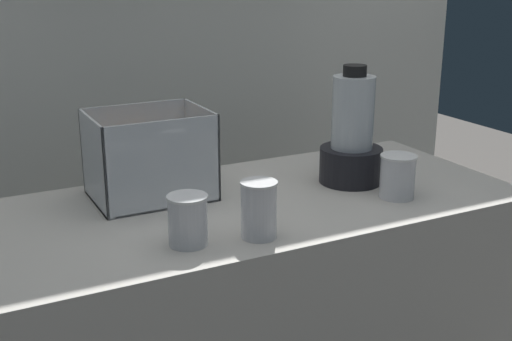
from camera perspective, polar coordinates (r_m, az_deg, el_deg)
back_wall_unit at (r=2.36m, az=-8.74°, el=11.70°), size 2.60×0.24×2.50m
carrot_display_bin at (r=1.76m, az=-9.33°, el=0.02°), size 0.30×0.24×0.23m
blender_pitcher at (r=1.87m, az=8.24°, el=2.67°), size 0.18×0.18×0.33m
juice_cup_mango_far_left at (r=1.46m, az=-5.88°, el=-4.46°), size 0.09×0.09×0.11m
juice_cup_mango_left at (r=1.49m, az=0.25°, el=-3.58°), size 0.08×0.08×0.13m
juice_cup_orange_middle at (r=1.78m, az=12.05°, el=-0.73°), size 0.10×0.10×0.12m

